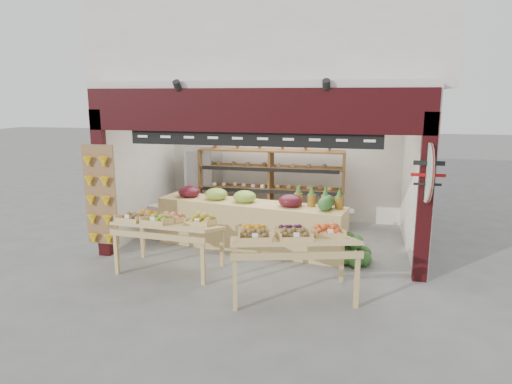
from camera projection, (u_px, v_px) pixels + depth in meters
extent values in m
plane|color=slate|center=(263.00, 247.00, 8.85)|extent=(60.00, 60.00, 0.00)
cube|color=silver|center=(283.00, 156.00, 10.73)|extent=(5.76, 0.18, 3.00)
cube|color=silver|center=(141.00, 162.00, 9.71)|extent=(0.18, 3.38, 3.00)
cube|color=silver|center=(416.00, 171.00, 8.52)|extent=(0.18, 3.38, 3.00)
cube|color=silver|center=(270.00, 86.00, 8.79)|extent=(5.76, 3.38, 0.12)
cube|color=silver|center=(280.00, 32.00, 9.61)|extent=(6.36, 4.60, 2.40)
cube|color=black|center=(251.00, 110.00, 7.30)|extent=(5.70, 0.14, 0.70)
cube|color=black|center=(101.00, 184.00, 8.16)|extent=(0.22, 0.14, 2.65)
cube|color=black|center=(425.00, 199.00, 6.99)|extent=(0.22, 0.14, 2.65)
cube|color=black|center=(251.00, 138.00, 7.42)|extent=(4.20, 0.05, 0.26)
cylinder|color=white|center=(258.00, 123.00, 7.42)|extent=(0.34, 0.05, 0.34)
cube|color=brown|center=(100.00, 195.00, 8.11)|extent=(0.60, 0.04, 1.80)
cylinder|color=silver|center=(428.00, 173.00, 6.81)|extent=(0.04, 0.90, 0.90)
cylinder|color=maroon|center=(428.00, 173.00, 6.79)|extent=(0.01, 0.92, 0.92)
cube|color=brown|center=(203.00, 185.00, 10.57)|extent=(0.05, 0.53, 1.70)
cube|color=brown|center=(271.00, 188.00, 10.23)|extent=(0.05, 0.53, 1.70)
cube|color=brown|center=(343.00, 191.00, 9.89)|extent=(0.05, 0.53, 1.70)
cube|color=brown|center=(271.00, 209.00, 10.33)|extent=(3.19, 0.53, 0.04)
cube|color=brown|center=(271.00, 188.00, 10.23)|extent=(3.19, 0.53, 0.04)
cube|color=brown|center=(271.00, 167.00, 10.13)|extent=(3.19, 0.53, 0.04)
cube|color=brown|center=(271.00, 150.00, 10.06)|extent=(3.19, 0.53, 0.04)
cone|color=olive|center=(216.00, 143.00, 10.30)|extent=(0.32, 0.32, 0.28)
cone|color=olive|center=(237.00, 143.00, 10.19)|extent=(0.32, 0.32, 0.28)
cone|color=olive|center=(260.00, 144.00, 10.08)|extent=(0.32, 0.32, 0.28)
cone|color=olive|center=(283.00, 144.00, 9.97)|extent=(0.32, 0.32, 0.28)
cone|color=olive|center=(306.00, 145.00, 9.86)|extent=(0.32, 0.32, 0.28)
cone|color=olive|center=(330.00, 145.00, 9.75)|extent=(0.32, 0.32, 0.28)
cube|color=#B6B8BD|center=(204.00, 183.00, 10.74)|extent=(0.74, 0.74, 1.76)
cube|color=silver|center=(157.00, 226.00, 9.64)|extent=(0.48, 0.41, 0.35)
cube|color=silver|center=(159.00, 212.00, 9.56)|extent=(0.43, 0.38, 0.29)
cube|color=#15511D|center=(174.00, 233.00, 9.29)|extent=(0.45, 0.39, 0.29)
cube|color=silver|center=(187.00, 228.00, 9.63)|extent=(0.41, 0.36, 0.27)
cube|color=tan|center=(250.00, 226.00, 8.69)|extent=(3.70, 1.33, 0.91)
ellipsoid|color=#59141E|center=(189.00, 192.00, 9.07)|extent=(0.44, 0.40, 0.24)
ellipsoid|color=#8CB23F|center=(216.00, 194.00, 8.84)|extent=(0.44, 0.40, 0.24)
ellipsoid|color=#8CB23F|center=(245.00, 197.00, 8.61)|extent=(0.44, 0.40, 0.24)
ellipsoid|color=#59141E|center=(290.00, 201.00, 8.27)|extent=(0.44, 0.40, 0.24)
cylinder|color=olive|center=(298.00, 199.00, 8.37)|extent=(0.15, 0.15, 0.22)
cylinder|color=olive|center=(312.00, 200.00, 8.27)|extent=(0.15, 0.15, 0.22)
cylinder|color=olive|center=(325.00, 202.00, 8.18)|extent=(0.15, 0.15, 0.22)
cylinder|color=olive|center=(339.00, 203.00, 8.08)|extent=(0.15, 0.15, 0.22)
cube|color=tan|center=(169.00, 226.00, 7.53)|extent=(1.72, 1.04, 0.24)
cube|color=tan|center=(117.00, 254.00, 7.46)|extent=(0.06, 0.06, 0.68)
cube|color=tan|center=(203.00, 264.00, 7.02)|extent=(0.06, 0.06, 0.68)
cube|color=tan|center=(143.00, 240.00, 8.22)|extent=(0.06, 0.06, 0.68)
cube|color=tan|center=(222.00, 248.00, 7.78)|extent=(0.06, 0.06, 0.68)
cube|color=tan|center=(293.00, 241.00, 6.54)|extent=(1.99, 1.44, 0.26)
cube|color=tan|center=(235.00, 285.00, 6.17)|extent=(0.07, 0.07, 0.74)
cube|color=tan|center=(357.00, 283.00, 6.24)|extent=(0.07, 0.07, 0.74)
cube|color=tan|center=(235.00, 262.00, 7.03)|extent=(0.07, 0.07, 0.74)
cube|color=tan|center=(342.00, 260.00, 7.11)|extent=(0.07, 0.07, 0.74)
sphere|color=#18491A|center=(347.00, 258.00, 7.89)|extent=(0.27, 0.27, 0.27)
sphere|color=#18491A|center=(364.00, 259.00, 7.83)|extent=(0.27, 0.27, 0.27)
sphere|color=#18491A|center=(347.00, 252.00, 8.17)|extent=(0.27, 0.27, 0.27)
sphere|color=#18491A|center=(364.00, 253.00, 8.11)|extent=(0.27, 0.27, 0.27)
sphere|color=#18491A|center=(356.00, 242.00, 7.95)|extent=(0.27, 0.27, 0.27)
sphere|color=#18491A|center=(355.00, 260.00, 7.77)|extent=(0.27, 0.27, 0.27)
sphere|color=#18491A|center=(342.00, 254.00, 8.05)|extent=(0.27, 0.27, 0.27)
sphere|color=#18491A|center=(348.00, 239.00, 8.14)|extent=(0.27, 0.27, 0.27)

